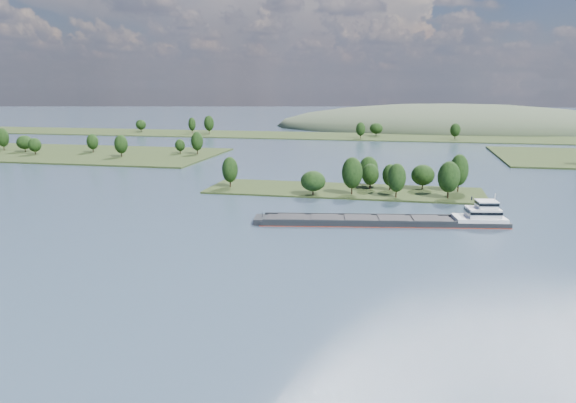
# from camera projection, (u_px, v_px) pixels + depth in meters

# --- Properties ---
(ground) EXTENTS (1800.00, 1800.00, 0.00)m
(ground) POSITION_uv_depth(u_px,v_px,m) (318.00, 233.00, 148.21)
(ground) COLOR #324256
(ground) RESTS_ON ground
(tree_island) EXTENTS (100.00, 31.76, 14.82)m
(tree_island) POSITION_uv_depth(u_px,v_px,m) (363.00, 182.00, 202.59)
(tree_island) COLOR #233216
(tree_island) RESTS_ON ground
(back_shoreline) EXTENTS (900.00, 60.00, 15.83)m
(back_shoreline) POSITION_uv_depth(u_px,v_px,m) (387.00, 137.00, 414.48)
(back_shoreline) COLOR #233216
(back_shoreline) RESTS_ON ground
(hill_west) EXTENTS (320.00, 160.00, 44.00)m
(hill_west) POSITION_uv_depth(u_px,v_px,m) (451.00, 128.00, 499.69)
(hill_west) COLOR #38452F
(hill_west) RESTS_ON ground
(cargo_barge) EXTENTS (71.12, 19.90, 9.56)m
(cargo_barge) POSITION_uv_depth(u_px,v_px,m) (398.00, 220.00, 157.37)
(cargo_barge) COLOR black
(cargo_barge) RESTS_ON ground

